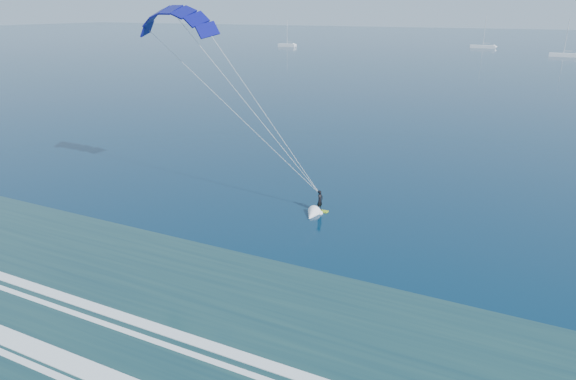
# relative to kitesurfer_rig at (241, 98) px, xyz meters

# --- Properties ---
(kitesurfer_rig) EXTENTS (17.76, 4.20, 17.07)m
(kitesurfer_rig) POSITION_rel_kitesurfer_rig_xyz_m (0.00, 0.00, 0.00)
(kitesurfer_rig) COLOR #9EBD16
(kitesurfer_rig) RESTS_ON ground
(sailboat_0) EXTENTS (7.81, 2.40, 10.85)m
(sailboat_0) POSITION_rel_kitesurfer_rig_xyz_m (-80.23, 168.51, -8.34)
(sailboat_0) COLOR white
(sailboat_0) RESTS_ON ground
(sailboat_1) EXTENTS (9.95, 2.40, 13.24)m
(sailboat_1) POSITION_rel_kitesurfer_rig_xyz_m (-4.15, 197.34, -8.33)
(sailboat_1) COLOR white
(sailboat_1) RESTS_ON ground
(sailboat_2) EXTENTS (8.91, 2.40, 12.34)m
(sailboat_2) POSITION_rel_kitesurfer_rig_xyz_m (25.40, 167.59, -8.33)
(sailboat_2) COLOR white
(sailboat_2) RESTS_ON ground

